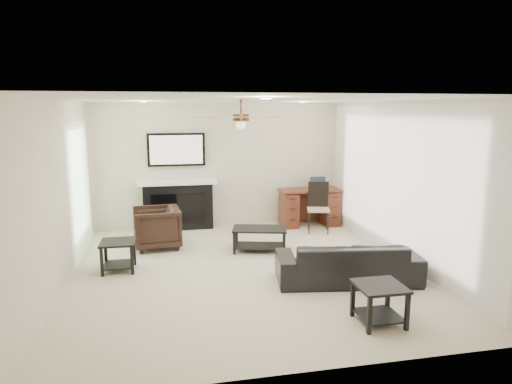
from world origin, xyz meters
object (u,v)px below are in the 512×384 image
(desk, at_px, (309,207))
(fireplace_unit, at_px, (178,182))
(coffee_table, at_px, (260,239))
(armchair, at_px, (157,228))
(sofa, at_px, (347,262))

(desk, bearing_deg, fireplace_unit, 175.01)
(coffee_table, height_order, fireplace_unit, fireplace_unit)
(armchair, xyz_separation_m, desk, (3.06, 0.93, 0.03))
(coffee_table, bearing_deg, sofa, -46.09)
(fireplace_unit, xyz_separation_m, desk, (2.65, -0.23, -0.57))
(armchair, height_order, coffee_table, armchair)
(sofa, bearing_deg, coffee_table, -52.04)
(coffee_table, xyz_separation_m, fireplace_unit, (-1.28, 1.71, 0.75))
(coffee_table, xyz_separation_m, desk, (1.36, 1.48, 0.18))
(armchair, distance_m, coffee_table, 1.79)
(armchair, bearing_deg, desk, 101.61)
(fireplace_unit, bearing_deg, desk, -4.99)
(fireplace_unit, relative_size, desk, 1.57)
(sofa, bearing_deg, armchair, -30.99)
(coffee_table, height_order, desk, desk)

